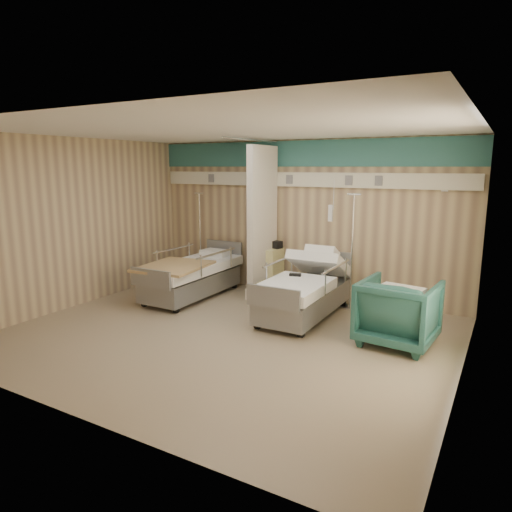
# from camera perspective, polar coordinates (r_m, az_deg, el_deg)

# --- Properties ---
(ground) EXTENTS (6.00, 5.00, 0.00)m
(ground) POSITION_cam_1_polar(r_m,az_deg,el_deg) (6.52, -3.63, -9.81)
(ground) COLOR gray
(ground) RESTS_ON ground
(room_walls) EXTENTS (6.04, 5.04, 2.82)m
(room_walls) POSITION_cam_1_polar(r_m,az_deg,el_deg) (6.34, -2.81, 6.90)
(room_walls) COLOR tan
(room_walls) RESTS_ON ground
(bed_right) EXTENTS (1.00, 2.16, 0.63)m
(bed_right) POSITION_cam_1_polar(r_m,az_deg,el_deg) (7.24, 6.00, -5.07)
(bed_right) COLOR white
(bed_right) RESTS_ON ground
(bed_left) EXTENTS (1.00, 2.16, 0.63)m
(bed_left) POSITION_cam_1_polar(r_m,az_deg,el_deg) (8.33, -8.03, -2.97)
(bed_left) COLOR white
(bed_left) RESTS_ON ground
(bedside_cabinet) EXTENTS (0.50, 0.48, 0.85)m
(bedside_cabinet) POSITION_cam_1_polar(r_m,az_deg,el_deg) (8.48, 1.32, -1.83)
(bedside_cabinet) COLOR #E8E091
(bedside_cabinet) RESTS_ON ground
(visitor_armchair) EXTENTS (1.02, 1.04, 0.88)m
(visitor_armchair) POSITION_cam_1_polar(r_m,az_deg,el_deg) (6.34, 17.35, -6.72)
(visitor_armchair) COLOR #1F4F49
(visitor_armchair) RESTS_ON ground
(waffle_blanket) EXTENTS (0.65, 0.59, 0.06)m
(waffle_blanket) POSITION_cam_1_polar(r_m,az_deg,el_deg) (6.22, 17.52, -2.57)
(waffle_blanket) COLOR silver
(waffle_blanket) RESTS_ON visitor_armchair
(iv_stand_right) EXTENTS (0.34, 0.34, 1.90)m
(iv_stand_right) POSITION_cam_1_polar(r_m,az_deg,el_deg) (7.77, 11.72, -3.56)
(iv_stand_right) COLOR silver
(iv_stand_right) RESTS_ON ground
(iv_stand_left) EXTENTS (0.33, 0.33, 1.82)m
(iv_stand_left) POSITION_cam_1_polar(r_m,az_deg,el_deg) (9.32, -6.91, -1.05)
(iv_stand_left) COLOR silver
(iv_stand_left) RESTS_ON ground
(call_remote) EXTENTS (0.20, 0.13, 0.04)m
(call_remote) POSITION_cam_1_polar(r_m,az_deg,el_deg) (7.22, 4.93, -2.34)
(call_remote) COLOR black
(call_remote) RESTS_ON bed_right
(tan_blanket) EXTENTS (1.13, 1.35, 0.04)m
(tan_blanket) POSITION_cam_1_polar(r_m,az_deg,el_deg) (7.91, -10.23, -1.28)
(tan_blanket) COLOR tan
(tan_blanket) RESTS_ON bed_left
(toiletry_bag) EXTENTS (0.28, 0.22, 0.13)m
(toiletry_bag) POSITION_cam_1_polar(r_m,az_deg,el_deg) (8.41, 2.41, 1.46)
(toiletry_bag) COLOR black
(toiletry_bag) RESTS_ON bedside_cabinet
(white_cup) EXTENTS (0.11, 0.11, 0.13)m
(white_cup) POSITION_cam_1_polar(r_m,az_deg,el_deg) (8.47, 0.12, 1.52)
(white_cup) COLOR white
(white_cup) RESTS_ON bedside_cabinet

